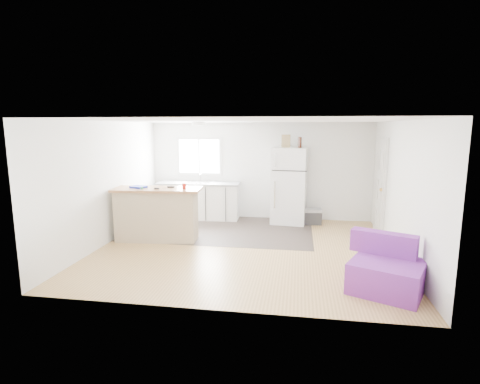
# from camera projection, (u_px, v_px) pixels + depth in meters

# --- Properties ---
(room) EXTENTS (5.51, 5.01, 2.41)m
(room) POSITION_uv_depth(u_px,v_px,m) (245.00, 186.00, 6.95)
(room) COLOR #A77D46
(room) RESTS_ON ground
(vinyl_zone) EXTENTS (4.05, 2.50, 0.00)m
(vinyl_zone) POSITION_uv_depth(u_px,v_px,m) (222.00, 229.00, 8.48)
(vinyl_zone) COLOR #342B27
(vinyl_zone) RESTS_ON floor
(window) EXTENTS (1.18, 0.06, 0.98)m
(window) POSITION_uv_depth(u_px,v_px,m) (199.00, 156.00, 9.55)
(window) COLOR white
(window) RESTS_ON back_wall
(interior_door) EXTENTS (0.11, 0.92, 2.10)m
(interior_door) POSITION_uv_depth(u_px,v_px,m) (380.00, 187.00, 8.07)
(interior_door) COLOR white
(interior_door) RESTS_ON right_wall
(ceiling_fixture) EXTENTS (0.30, 0.30, 0.07)m
(ceiling_fixture) POSITION_uv_depth(u_px,v_px,m) (199.00, 124.00, 8.10)
(ceiling_fixture) COLOR white
(ceiling_fixture) RESTS_ON ceiling
(kitchen_cabinets) EXTENTS (2.08, 0.72, 1.20)m
(kitchen_cabinets) POSITION_uv_depth(u_px,v_px,m) (199.00, 200.00, 9.43)
(kitchen_cabinets) COLOR white
(kitchen_cabinets) RESTS_ON floor
(peninsula) EXTENTS (1.80, 0.82, 1.08)m
(peninsula) POSITION_uv_depth(u_px,v_px,m) (157.00, 214.00, 7.60)
(peninsula) COLOR #C7AF8F
(peninsula) RESTS_ON floor
(refrigerator) EXTENTS (0.87, 0.83, 1.81)m
(refrigerator) POSITION_uv_depth(u_px,v_px,m) (289.00, 186.00, 8.93)
(refrigerator) COLOR white
(refrigerator) RESTS_ON floor
(cooler) EXTENTS (0.51, 0.38, 0.37)m
(cooler) POSITION_uv_depth(u_px,v_px,m) (311.00, 216.00, 8.92)
(cooler) COLOR #2E2E30
(cooler) RESTS_ON floor
(purple_seat) EXTENTS (1.21, 1.21, 0.76)m
(purple_seat) POSITION_uv_depth(u_px,v_px,m) (386.00, 271.00, 5.28)
(purple_seat) COLOR purple
(purple_seat) RESTS_ON floor
(cleaner_jug) EXTENTS (0.16, 0.14, 0.30)m
(cleaner_jug) POSITION_uv_depth(u_px,v_px,m) (173.00, 236.00, 7.51)
(cleaner_jug) COLOR white
(cleaner_jug) RESTS_ON floor
(mop) EXTENTS (0.19, 0.32, 1.14)m
(mop) POSITION_uv_depth(u_px,v_px,m) (142.00, 230.00, 7.55)
(mop) COLOR green
(mop) RESTS_ON floor
(red_cup) EXTENTS (0.09, 0.09, 0.12)m
(red_cup) POSITION_uv_depth(u_px,v_px,m) (184.00, 186.00, 7.39)
(red_cup) COLOR red
(red_cup) RESTS_ON peninsula
(blue_tray) EXTENTS (0.36, 0.31, 0.04)m
(blue_tray) POSITION_uv_depth(u_px,v_px,m) (138.00, 187.00, 7.54)
(blue_tray) COLOR #1326B3
(blue_tray) RESTS_ON peninsula
(tool_a) EXTENTS (0.14, 0.06, 0.03)m
(tool_a) POSITION_uv_depth(u_px,v_px,m) (171.00, 187.00, 7.55)
(tool_a) COLOR black
(tool_a) RESTS_ON peninsula
(tool_b) EXTENTS (0.11, 0.06, 0.03)m
(tool_b) POSITION_uv_depth(u_px,v_px,m) (157.00, 188.00, 7.38)
(tool_b) COLOR black
(tool_b) RESTS_ON peninsula
(cardboard_box) EXTENTS (0.21, 0.11, 0.30)m
(cardboard_box) POSITION_uv_depth(u_px,v_px,m) (286.00, 141.00, 8.76)
(cardboard_box) COLOR tan
(cardboard_box) RESTS_ON refrigerator
(bottle_left) EXTENTS (0.07, 0.07, 0.25)m
(bottle_left) POSITION_uv_depth(u_px,v_px,m) (300.00, 142.00, 8.61)
(bottle_left) COLOR #321309
(bottle_left) RESTS_ON refrigerator
(bottle_right) EXTENTS (0.09, 0.09, 0.25)m
(bottle_right) POSITION_uv_depth(u_px,v_px,m) (299.00, 142.00, 8.67)
(bottle_right) COLOR #321309
(bottle_right) RESTS_ON refrigerator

